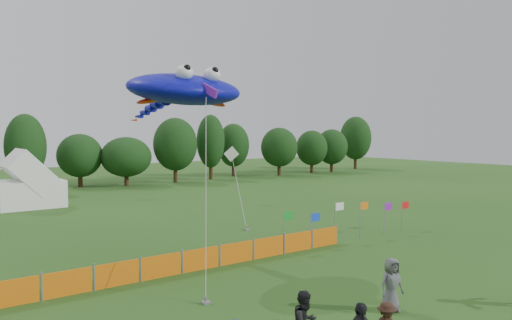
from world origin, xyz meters
TOP-DOWN VIEW (x-y plane):
  - treeline at (1.61, 44.93)m, footprint 104.57×8.78m
  - tent_right at (-2.91, 33.90)m, footprint 5.23×4.19m
  - barrier_fence at (-2.03, 8.90)m, footprint 19.90×0.06m
  - flag_row at (9.09, 8.99)m, footprint 10.73×0.36m
  - spectator_e at (1.71, 0.25)m, footprint 1.04×0.77m
  - stingray_kite at (-1.29, 10.10)m, footprint 5.95×12.49m
  - small_kite_white at (10.73, 23.35)m, footprint 7.07×11.30m

SIDE VIEW (x-z plane):
  - barrier_fence at x=-2.03m, z-range 0.00..1.00m
  - spectator_e at x=1.71m, z-range 0.00..1.93m
  - flag_row at x=9.09m, z-range 0.25..2.54m
  - tent_right at x=-2.91m, z-range 0.02..3.71m
  - small_kite_white at x=10.73m, z-range 0.79..5.85m
  - treeline at x=1.61m, z-range 0.00..8.36m
  - stingray_kite at x=-1.29m, z-range 3.64..12.99m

